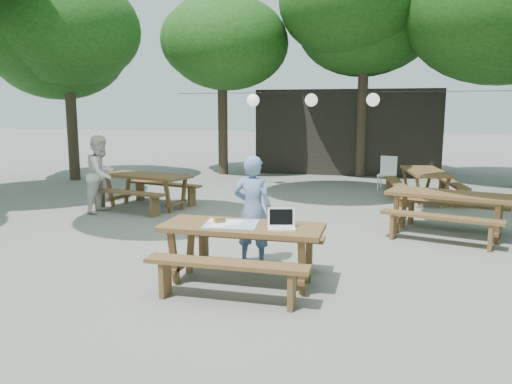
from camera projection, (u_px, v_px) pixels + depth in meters
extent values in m
plane|color=#64635F|center=(267.00, 248.00, 7.86)|extent=(80.00, 80.00, 0.00)
cube|color=black|center=(349.00, 131.00, 17.54)|extent=(6.00, 3.00, 2.80)
cube|color=#51361C|center=(242.00, 227.00, 6.17)|extent=(2.00, 0.80, 0.06)
cube|color=#51361C|center=(226.00, 264.00, 5.59)|extent=(1.90, 0.28, 0.05)
cube|color=#51361C|center=(255.00, 236.00, 6.83)|extent=(1.90, 0.28, 0.05)
cube|color=#51361C|center=(242.00, 256.00, 6.23)|extent=(1.70, 0.70, 0.69)
cube|color=#51361C|center=(146.00, 176.00, 10.92)|extent=(2.13, 1.24, 0.06)
cube|color=#51361C|center=(126.00, 192.00, 10.40)|extent=(1.91, 0.71, 0.05)
cube|color=#51361C|center=(165.00, 184.00, 11.54)|extent=(1.91, 0.71, 0.05)
cube|color=#51361C|center=(147.00, 193.00, 10.99)|extent=(1.82, 1.08, 0.69)
cube|color=#51361C|center=(448.00, 195.00, 8.52)|extent=(2.14, 1.31, 0.06)
cube|color=#51361C|center=(441.00, 217.00, 8.01)|extent=(1.91, 0.78, 0.05)
cube|color=#51361C|center=(453.00, 204.00, 9.12)|extent=(1.91, 0.78, 0.05)
cube|color=#51361C|center=(447.00, 216.00, 8.58)|extent=(1.83, 1.13, 0.69)
cube|color=#51361C|center=(425.00, 171.00, 11.69)|extent=(1.07, 2.09, 0.06)
cube|color=#51361C|center=(453.00, 183.00, 11.67)|extent=(0.55, 1.92, 0.05)
cube|color=#51361C|center=(396.00, 182.00, 11.81)|extent=(0.55, 1.92, 0.05)
cube|color=#51361C|center=(424.00, 187.00, 11.75)|extent=(0.93, 1.78, 0.69)
imported|color=#6A88C2|center=(253.00, 210.00, 6.94)|extent=(0.60, 0.42, 1.54)
imported|color=white|center=(101.00, 174.00, 10.50)|extent=(0.65, 0.81, 1.63)
cube|color=white|center=(387.00, 175.00, 13.46)|extent=(0.52, 0.52, 0.04)
cube|color=white|center=(389.00, 165.00, 13.60)|extent=(0.44, 0.13, 0.48)
cube|color=white|center=(386.00, 183.00, 13.50)|extent=(0.50, 0.50, 0.38)
cube|color=white|center=(282.00, 228.00, 5.95)|extent=(0.38, 0.30, 0.02)
cube|color=white|center=(281.00, 217.00, 6.04)|extent=(0.33, 0.14, 0.23)
cube|color=black|center=(281.00, 217.00, 6.04)|extent=(0.28, 0.11, 0.19)
cube|color=#376ABE|center=(231.00, 224.00, 6.20)|extent=(0.71, 0.63, 0.01)
cube|color=white|center=(219.00, 224.00, 6.17)|extent=(0.23, 0.31, 0.00)
cube|color=white|center=(233.00, 222.00, 6.25)|extent=(0.24, 0.32, 0.00)
cube|color=white|center=(216.00, 221.00, 6.34)|extent=(0.26, 0.33, 0.00)
cube|color=brown|center=(220.00, 220.00, 6.25)|extent=(0.16, 0.15, 0.06)
cylinder|color=black|center=(338.00, 92.00, 13.05)|extent=(9.00, 0.02, 0.02)
sphere|color=white|center=(253.00, 100.00, 13.64)|extent=(0.34, 0.34, 0.34)
sphere|color=white|center=(311.00, 100.00, 13.25)|extent=(0.34, 0.34, 0.34)
sphere|color=white|center=(373.00, 100.00, 12.86)|extent=(0.34, 0.34, 0.34)
cylinder|color=#2D2319|center=(71.00, 110.00, 15.08)|extent=(0.32, 0.32, 4.26)
ellipsoid|color=#1A4311|center=(66.00, 26.00, 14.68)|extent=(4.19, 4.19, 3.14)
cylinder|color=#2D2319|center=(223.00, 108.00, 16.48)|extent=(0.32, 0.32, 4.39)
ellipsoid|color=#1A4311|center=(222.00, 30.00, 16.07)|extent=(4.22, 4.22, 3.17)
cylinder|color=#2D2319|center=(362.00, 100.00, 15.82)|extent=(0.32, 0.32, 4.89)
ellipsoid|color=#1A4311|center=(365.00, 10.00, 15.36)|extent=(4.55, 4.55, 3.41)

